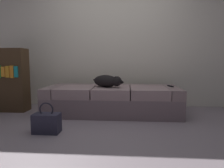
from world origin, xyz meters
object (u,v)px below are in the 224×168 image
Objects in this scene: couch at (112,100)px; tv_remote at (170,86)px; handbag at (47,123)px; bookshelf at (11,80)px; dog_dark at (108,81)px.

tv_remote reaches higher than couch.
bookshelf reaches higher than handbag.
bookshelf is at bearing 178.88° from couch.
tv_remote is 0.14× the size of bookshelf.
dog_dark is at bearing -3.82° from bookshelf.
bookshelf is (-2.77, -0.03, 0.09)m from tv_remote.
handbag is (-0.66, -0.93, -0.43)m from dog_dark.
couch is 1.99× the size of bookshelf.
handbag is at bearing -125.35° from dog_dark.
tv_remote is at bearing 7.68° from dog_dark.
dog_dark is 1.06m from tv_remote.
tv_remote is (0.98, 0.06, 0.24)m from couch.
dog_dark reaches higher than couch.
couch is 3.91× the size of dog_dark.
tv_remote is 2.77m from bookshelf.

